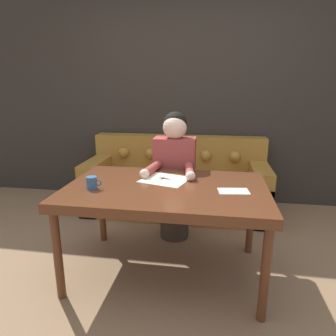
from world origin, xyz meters
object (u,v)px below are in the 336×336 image
Objects in this scene: person at (175,176)px; couch at (176,184)px; mug at (92,183)px; scissors at (167,179)px; dining_table at (166,195)px.

couch is at bearing 96.06° from person.
couch reaches higher than mug.
mug is (-0.50, -0.73, 0.14)m from person.
person is at bearing 89.19° from scissors.
mug is (-0.43, -1.43, 0.47)m from couch.
dining_table is 0.71× the size of couch.
scissors is (0.07, -1.13, 0.42)m from couch.
dining_table is 13.15× the size of mug.
scissors is at bearing 31.25° from mug.
dining_table is at bearing -81.84° from scissors.
couch is at bearing 93.45° from scissors.
person is 5.79× the size of scissors.
mug reaches higher than dining_table.
mug is at bearing -106.69° from couch.
couch is 1.56m from mug.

